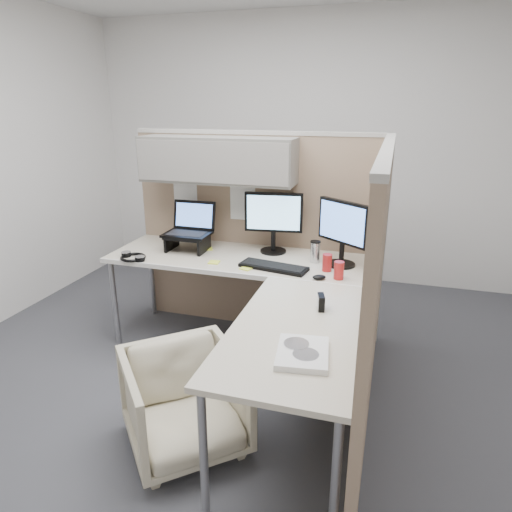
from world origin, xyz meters
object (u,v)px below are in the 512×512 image
(office_chair, at_px, (185,397))
(keyboard, at_px, (274,267))
(desk, at_px, (254,285))
(monitor_left, at_px, (274,218))

(office_chair, xyz_separation_m, keyboard, (0.23, 1.00, 0.43))
(desk, xyz_separation_m, office_chair, (-0.16, -0.77, -0.38))
(desk, bearing_deg, monitor_left, 92.62)
(desk, bearing_deg, office_chair, -102.00)
(keyboard, bearing_deg, monitor_left, 115.08)
(keyboard, bearing_deg, desk, -96.54)
(office_chair, height_order, keyboard, keyboard)
(desk, distance_m, keyboard, 0.25)
(desk, xyz_separation_m, keyboard, (0.07, 0.24, 0.05))
(monitor_left, bearing_deg, desk, -95.01)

